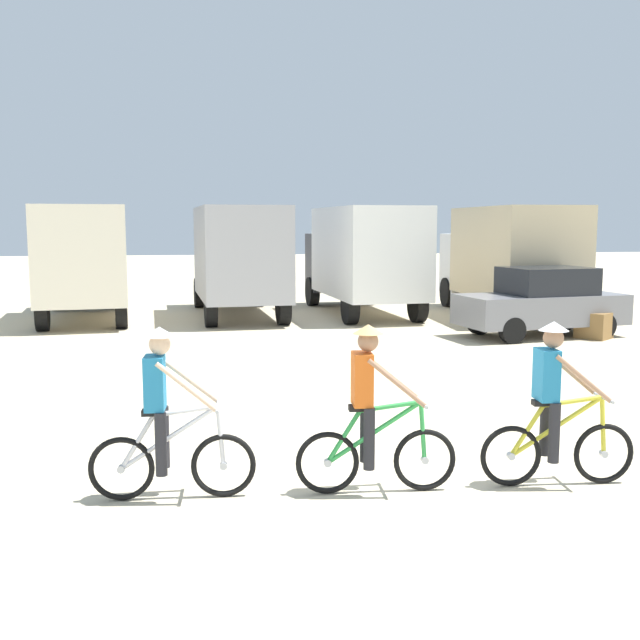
# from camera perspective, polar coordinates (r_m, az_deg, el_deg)

# --- Properties ---
(ground_plane) EXTENTS (120.00, 120.00, 0.00)m
(ground_plane) POSITION_cam_1_polar(r_m,az_deg,el_deg) (9.60, 5.26, -9.98)
(ground_plane) COLOR beige
(box_truck_cream_rv) EXTENTS (2.97, 6.94, 3.35)m
(box_truck_cream_rv) POSITION_cam_1_polar(r_m,az_deg,el_deg) (23.27, -17.59, 4.63)
(box_truck_cream_rv) COLOR beige
(box_truck_cream_rv) RESTS_ON ground
(box_truck_grey_hauler) EXTENTS (2.75, 6.87, 3.35)m
(box_truck_grey_hauler) POSITION_cam_1_polar(r_m,az_deg,el_deg) (23.09, -6.33, 4.91)
(box_truck_grey_hauler) COLOR #9E9EA3
(box_truck_grey_hauler) RESTS_ON ground
(box_truck_white_box) EXTENTS (2.78, 6.88, 3.35)m
(box_truck_white_box) POSITION_cam_1_polar(r_m,az_deg,el_deg) (23.56, 3.28, 4.99)
(box_truck_white_box) COLOR white
(box_truck_white_box) RESTS_ON ground
(box_truck_tan_camper) EXTENTS (2.57, 6.82, 3.35)m
(box_truck_tan_camper) POSITION_cam_1_polar(r_m,az_deg,el_deg) (23.80, 14.17, 4.80)
(box_truck_tan_camper) COLOR #CCB78E
(box_truck_tan_camper) RESTS_ON ground
(sedan_parked) EXTENTS (4.41, 2.35, 1.76)m
(sedan_parked) POSITION_cam_1_polar(r_m,az_deg,el_deg) (19.72, 16.64, 1.33)
(sedan_parked) COLOR slate
(sedan_parked) RESTS_ON ground
(cyclist_orange_shirt) EXTENTS (1.73, 0.52, 1.82)m
(cyclist_orange_shirt) POSITION_cam_1_polar(r_m,az_deg,el_deg) (7.92, -11.71, -7.50)
(cyclist_orange_shirt) COLOR black
(cyclist_orange_shirt) RESTS_ON ground
(cyclist_cowboy_hat) EXTENTS (1.73, 0.52, 1.82)m
(cyclist_cowboy_hat) POSITION_cam_1_polar(r_m,az_deg,el_deg) (7.96, 3.94, -7.28)
(cyclist_cowboy_hat) COLOR black
(cyclist_cowboy_hat) RESTS_ON ground
(cyclist_near_camera) EXTENTS (1.73, 0.52, 1.82)m
(cyclist_near_camera) POSITION_cam_1_polar(r_m,az_deg,el_deg) (8.55, 17.46, -6.58)
(cyclist_near_camera) COLOR black
(cyclist_near_camera) RESTS_ON ground
(supply_crate) EXTENTS (1.00, 1.01, 0.65)m
(supply_crate) POSITION_cam_1_polar(r_m,az_deg,el_deg) (19.86, 20.21, -0.39)
(supply_crate) COLOR olive
(supply_crate) RESTS_ON ground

